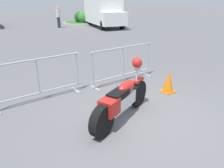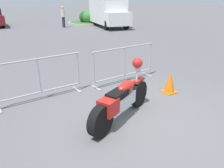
% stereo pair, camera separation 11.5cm
% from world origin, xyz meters
% --- Properties ---
extents(ground_plane, '(120.00, 120.00, 0.00)m').
position_xyz_m(ground_plane, '(0.00, 0.00, 0.00)').
color(ground_plane, '#5B5B5E').
extents(motorcycle, '(1.95, 1.08, 1.18)m').
position_xyz_m(motorcycle, '(-0.41, 0.29, 0.45)').
color(motorcycle, black).
rests_on(motorcycle, ground).
extents(crowd_barrier_near, '(2.21, 0.61, 1.07)m').
position_xyz_m(crowd_barrier_near, '(-1.65, 2.09, 0.55)').
color(crowd_barrier_near, '#9EA0A5').
rests_on(crowd_barrier_near, ground).
extents(crowd_barrier_far, '(2.21, 0.61, 1.07)m').
position_xyz_m(crowd_barrier_far, '(0.83, 2.09, 0.55)').
color(crowd_barrier_far, '#9EA0A5').
rests_on(crowd_barrier_far, ground).
extents(delivery_van, '(2.72, 5.25, 2.31)m').
position_xyz_m(delivery_van, '(6.78, 13.67, 1.24)').
color(delivery_van, white).
rests_on(delivery_van, ground).
extents(pedestrian, '(0.43, 0.43, 1.69)m').
position_xyz_m(pedestrian, '(3.35, 15.19, 0.92)').
color(pedestrian, '#262838').
rests_on(pedestrian, ground).
extents(planter_island, '(3.81, 3.81, 1.20)m').
position_xyz_m(planter_island, '(6.42, 16.98, 0.44)').
color(planter_island, '#ADA89E').
rests_on(planter_island, ground).
extents(traffic_cone, '(0.34, 0.34, 0.59)m').
position_xyz_m(traffic_cone, '(1.45, 0.79, 0.29)').
color(traffic_cone, orange).
rests_on(traffic_cone, ground).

